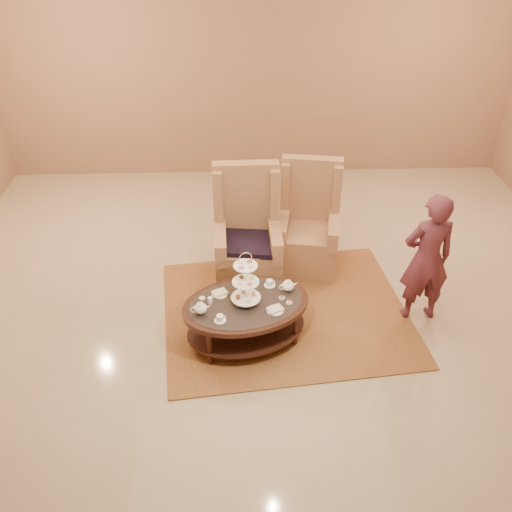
{
  "coord_description": "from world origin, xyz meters",
  "views": [
    {
      "loc": [
        -0.33,
        -4.76,
        4.15
      ],
      "look_at": [
        -0.15,
        0.2,
        0.82
      ],
      "focal_mm": 40.0,
      "sensor_mm": 36.0,
      "label": 1
    }
  ],
  "objects_px": {
    "tea_table": "(246,309)",
    "armchair_left": "(247,243)",
    "armchair_right": "(308,231)",
    "person": "(427,259)"
  },
  "relations": [
    {
      "from": "tea_table",
      "to": "armchair_left",
      "type": "relative_size",
      "value": 1.08
    },
    {
      "from": "armchair_right",
      "to": "person",
      "type": "xyz_separation_m",
      "value": [
        1.12,
        -1.11,
        0.31
      ]
    },
    {
      "from": "armchair_right",
      "to": "person",
      "type": "relative_size",
      "value": 0.89
    },
    {
      "from": "tea_table",
      "to": "armchair_left",
      "type": "distance_m",
      "value": 1.16
    },
    {
      "from": "armchair_right",
      "to": "person",
      "type": "distance_m",
      "value": 1.61
    },
    {
      "from": "tea_table",
      "to": "person",
      "type": "relative_size",
      "value": 1.0
    },
    {
      "from": "person",
      "to": "armchair_left",
      "type": "bearing_deg",
      "value": -28.97
    },
    {
      "from": "armchair_left",
      "to": "tea_table",
      "type": "bearing_deg",
      "value": -93.63
    },
    {
      "from": "armchair_left",
      "to": "person",
      "type": "distance_m",
      "value": 2.08
    },
    {
      "from": "tea_table",
      "to": "armchair_right",
      "type": "bearing_deg",
      "value": 44.61
    }
  ]
}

